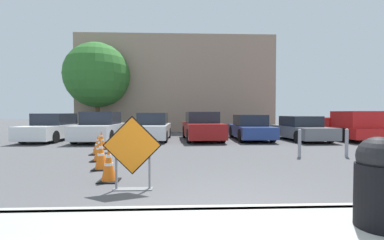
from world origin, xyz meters
name	(u,v)px	position (x,y,z in m)	size (l,w,h in m)	color
ground_plane	(196,141)	(0.00, 10.00, 0.00)	(96.00, 96.00, 0.00)	#4C4C4F
curb_lip	(235,212)	(0.00, 0.00, 0.07)	(24.51, 0.20, 0.14)	#999993
road_closed_sign	(132,151)	(-1.76, 1.34, 0.78)	(1.16, 0.20, 1.48)	black
traffic_cone_nearest	(109,165)	(-2.41, 2.02, 0.38)	(0.45, 0.45, 0.77)	black
traffic_cone_second	(101,155)	(-2.96, 3.22, 0.40)	(0.43, 0.43, 0.83)	black
traffic_cone_third	(100,149)	(-3.39, 4.48, 0.39)	(0.52, 0.52, 0.79)	black
traffic_cone_fourth	(98,145)	(-3.85, 5.75, 0.35)	(0.54, 0.54, 0.72)	black
traffic_cone_fifth	(101,140)	(-4.16, 7.15, 0.37)	(0.51, 0.51, 0.76)	black
parked_car_nearest	(54,128)	(-7.85, 10.77, 0.68)	(1.93, 4.73, 1.48)	white
parked_car_second	(101,128)	(-5.12, 10.20, 0.72)	(2.00, 4.18, 1.58)	silver
parked_car_third	(153,128)	(-2.38, 10.62, 0.68)	(1.85, 4.04, 1.51)	silver
parked_car_fourth	(202,127)	(0.35, 10.53, 0.73)	(2.17, 4.52, 1.57)	maroon
parked_car_fifth	(250,128)	(3.08, 10.56, 0.65)	(1.90, 4.23, 1.40)	navy
parked_car_sixth	(301,129)	(5.82, 10.18, 0.62)	(2.09, 4.25, 1.33)	slate
pickup_truck	(347,127)	(8.54, 10.32, 0.72)	(2.09, 5.15, 1.61)	red
trash_bin	(378,182)	(1.59, -0.74, 0.70)	(0.52, 0.52, 1.11)	black
bollard_nearest	(300,142)	(3.26, 4.88, 0.51)	(0.12, 0.12, 0.98)	gray
bollard_second	(347,142)	(4.92, 4.88, 0.52)	(0.12, 0.12, 0.98)	gray
building_facade_backdrop	(177,86)	(-1.20, 18.77, 3.83)	(15.70, 5.00, 7.65)	gray
street_tree_behind_lot	(97,75)	(-7.02, 15.56, 4.28)	(4.74, 4.74, 6.66)	#513823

